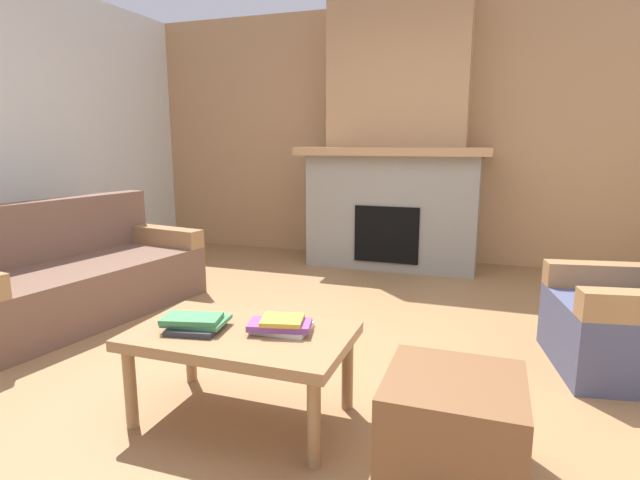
{
  "coord_description": "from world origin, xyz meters",
  "views": [
    {
      "loc": [
        0.98,
        -2.6,
        1.28
      ],
      "look_at": [
        -0.15,
        0.65,
        0.61
      ],
      "focal_mm": 28.28,
      "sensor_mm": 36.0,
      "label": 1
    }
  ],
  "objects_px": {
    "fireplace": "(396,154)",
    "couch": "(75,278)",
    "coffee_table": "(241,342)",
    "ottoman": "(453,427)",
    "armchair": "(639,321)"
  },
  "relations": [
    {
      "from": "couch",
      "to": "coffee_table",
      "type": "xyz_separation_m",
      "value": [
        1.86,
        -0.89,
        0.09
      ]
    },
    {
      "from": "fireplace",
      "to": "couch",
      "type": "height_order",
      "value": "fireplace"
    },
    {
      "from": "couch",
      "to": "armchair",
      "type": "height_order",
      "value": "same"
    },
    {
      "from": "fireplace",
      "to": "couch",
      "type": "bearing_deg",
      "value": -129.02
    },
    {
      "from": "couch",
      "to": "coffee_table",
      "type": "height_order",
      "value": "couch"
    },
    {
      "from": "fireplace",
      "to": "coffee_table",
      "type": "height_order",
      "value": "fireplace"
    },
    {
      "from": "coffee_table",
      "to": "armchair",
      "type": "bearing_deg",
      "value": 32.0
    },
    {
      "from": "ottoman",
      "to": "armchair",
      "type": "bearing_deg",
      "value": 54.57
    },
    {
      "from": "fireplace",
      "to": "coffee_table",
      "type": "bearing_deg",
      "value": -91.34
    },
    {
      "from": "fireplace",
      "to": "armchair",
      "type": "xyz_separation_m",
      "value": [
        1.79,
        -2.12,
        -0.87
      ]
    },
    {
      "from": "fireplace",
      "to": "armchair",
      "type": "relative_size",
      "value": 3.08
    },
    {
      "from": "armchair",
      "to": "ottoman",
      "type": "relative_size",
      "value": 1.69
    },
    {
      "from": "armchair",
      "to": "couch",
      "type": "bearing_deg",
      "value": -175.79
    },
    {
      "from": "coffee_table",
      "to": "ottoman",
      "type": "distance_m",
      "value": 0.98
    },
    {
      "from": "coffee_table",
      "to": "ottoman",
      "type": "bearing_deg",
      "value": -6.31
    }
  ]
}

